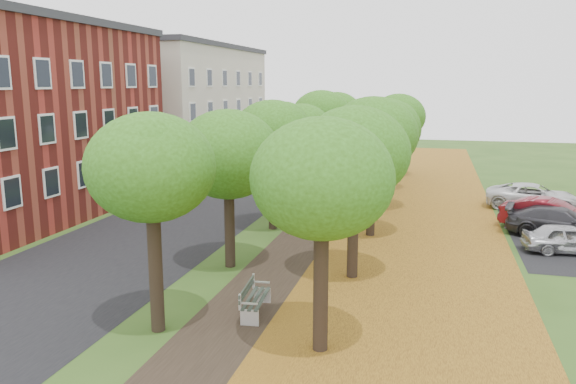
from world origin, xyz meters
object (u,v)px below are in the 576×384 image
Objects in this scene: bench at (254,298)px; car_grey at (561,223)px; car_red at (551,215)px; car_white at (534,197)px; car_silver at (568,239)px.

bench is 0.42× the size of car_grey.
car_red is 4.90m from car_white.
car_grey is at bearing -11.41° from car_silver.
car_red is at bearing -44.58° from bench.
bench is 16.36m from car_grey.
bench is 17.15m from car_red.
car_silver is 0.78× the size of car_red.
car_white is (0.00, 4.90, -0.04)m from car_red.
car_grey is (0.20, 2.61, 0.08)m from car_silver.
bench is 14.39m from car_silver.
car_grey is 0.93× the size of car_white.
car_grey is 6.12m from car_white.
car_silver is at bearing -170.95° from car_white.
car_silver is 0.70× the size of car_white.
car_grey reaches higher than bench.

